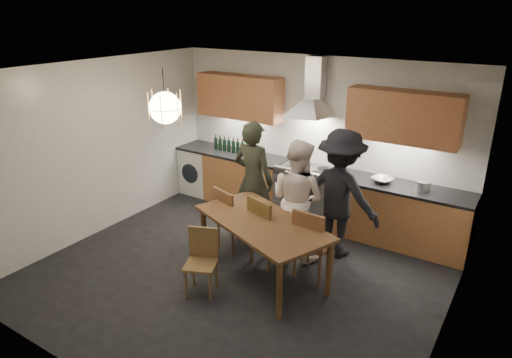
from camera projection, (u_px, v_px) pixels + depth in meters
The scene contains 17 objects.
ground at pixel (238, 273), 6.01m from camera, with size 5.00×5.00×0.00m, color black.
room_shell at pixel (236, 149), 5.40m from camera, with size 5.02×4.52×2.61m.
counter_run at pixel (307, 194), 7.37m from camera, with size 5.00×0.62×0.90m.
range_stove at pixel (306, 194), 7.38m from camera, with size 0.90×0.60×0.92m.
wall_fixtures at pixel (313, 105), 6.97m from camera, with size 4.30×0.54×1.10m.
pendant_lamp at pixel (165, 108), 5.69m from camera, with size 0.43×0.43×0.70m.
dining_table at pixel (262, 227), 5.73m from camera, with size 2.04×1.52×0.77m.
chair_back_left at pixel (230, 215), 6.41m from camera, with size 0.53×0.53×0.93m.
chair_back_mid at pixel (265, 227), 6.02m from camera, with size 0.55×0.55×0.97m.
chair_back_right at pixel (311, 240), 5.70m from camera, with size 0.45×0.45×0.96m.
chair_front at pixel (202, 256), 5.50m from camera, with size 0.48×0.48×0.81m.
person_left at pixel (253, 180), 6.70m from camera, with size 0.65×0.43×1.79m, color black.
person_mid at pixel (297, 199), 6.20m from camera, with size 0.81×0.63×1.67m, color white.
person_right at pixel (340, 194), 6.18m from camera, with size 1.16×0.67×1.80m, color black.
mixing_bowl at pixel (382, 180), 6.59m from camera, with size 0.30×0.30×0.07m, color #B0B0B3.
stock_pot at pixel (423, 186), 6.27m from camera, with size 0.20×0.20×0.14m, color silver.
wine_bottles at pixel (231, 145), 7.92m from camera, with size 0.73×0.06×0.27m.
Camera 1 is at (2.99, -4.23, 3.29)m, focal length 32.00 mm.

